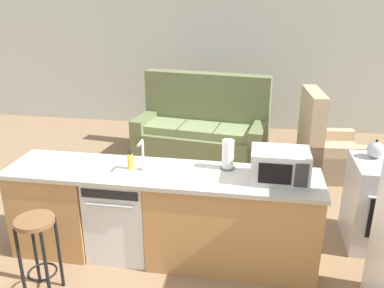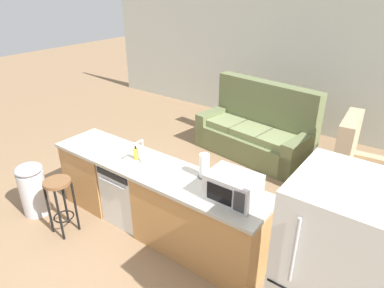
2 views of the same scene
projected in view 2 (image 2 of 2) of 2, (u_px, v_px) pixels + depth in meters
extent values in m
plane|color=#896B4C|center=(148.00, 224.00, 4.46)|extent=(24.00, 24.00, 0.00)
cube|color=beige|center=(302.00, 67.00, 6.75)|extent=(10.00, 0.06, 2.60)
cube|color=#B77F47|center=(98.00, 173.00, 4.76)|extent=(0.75, 0.62, 0.86)
cube|color=#B77F47|center=(200.00, 221.00, 3.82)|extent=(1.55, 0.62, 0.86)
cube|color=#ADA899|center=(153.00, 168.00, 3.99)|extent=(2.94, 0.66, 0.04)
cube|color=#49331C|center=(157.00, 226.00, 4.36)|extent=(2.86, 0.56, 0.08)
cube|color=silver|center=(132.00, 190.00, 4.41)|extent=(0.58, 0.58, 0.84)
cube|color=black|center=(112.00, 176.00, 4.03)|extent=(0.52, 0.01, 0.08)
cylinder|color=#B2B2B7|center=(112.00, 183.00, 4.07)|extent=(0.44, 0.02, 0.02)
cube|color=#B7B7BC|center=(357.00, 252.00, 3.40)|extent=(0.76, 0.64, 0.85)
cube|color=black|center=(349.00, 269.00, 3.15)|extent=(0.53, 0.01, 0.43)
cylinder|color=silver|center=(353.00, 252.00, 3.03)|extent=(0.61, 0.03, 0.03)
cube|color=#B7B7BC|center=(367.00, 216.00, 3.20)|extent=(0.76, 0.64, 0.05)
torus|color=black|center=(344.00, 214.00, 3.19)|extent=(0.16, 0.16, 0.01)
torus|color=black|center=(351.00, 201.00, 3.38)|extent=(0.16, 0.16, 0.01)
cylinder|color=#B2B2B7|center=(294.00, 251.00, 2.00)|extent=(0.02, 0.02, 0.47)
cube|color=#B7B7BC|center=(233.00, 187.00, 3.34)|extent=(0.50, 0.36, 0.28)
cube|color=black|center=(219.00, 194.00, 3.24)|extent=(0.27, 0.01, 0.18)
cube|color=#2D2D33|center=(239.00, 202.00, 3.12)|extent=(0.11, 0.01, 0.21)
cylinder|color=silver|center=(144.00, 161.00, 4.08)|extent=(0.07, 0.07, 0.03)
cylinder|color=silver|center=(143.00, 150.00, 4.02)|extent=(0.02, 0.02, 0.26)
cylinder|color=silver|center=(138.00, 142.00, 3.91)|extent=(0.02, 0.14, 0.02)
cylinder|color=#4C4C51|center=(204.00, 176.00, 3.78)|extent=(0.14, 0.14, 0.01)
cylinder|color=white|center=(204.00, 165.00, 3.72)|extent=(0.11, 0.11, 0.27)
cylinder|color=yellow|center=(136.00, 154.00, 4.12)|extent=(0.06, 0.06, 0.14)
cylinder|color=black|center=(135.00, 147.00, 4.09)|extent=(0.02, 0.02, 0.04)
sphere|color=#B2B2B7|center=(354.00, 194.00, 3.34)|extent=(0.17, 0.17, 0.17)
sphere|color=black|center=(356.00, 186.00, 3.30)|extent=(0.03, 0.03, 0.03)
cone|color=#B2B2B7|center=(363.00, 195.00, 3.29)|extent=(0.08, 0.04, 0.06)
cylinder|color=brown|center=(57.00, 182.00, 4.02)|extent=(0.32, 0.32, 0.04)
cylinder|color=black|center=(49.00, 209.00, 4.16)|extent=(0.03, 0.03, 0.70)
cylinder|color=black|center=(60.00, 216.00, 4.04)|extent=(0.03, 0.03, 0.70)
cylinder|color=black|center=(65.00, 200.00, 4.32)|extent=(0.03, 0.03, 0.70)
cylinder|color=black|center=(76.00, 207.00, 4.20)|extent=(0.03, 0.03, 0.70)
torus|color=black|center=(64.00, 216.00, 4.24)|extent=(0.25, 0.25, 0.02)
cylinder|color=#B7B7BC|center=(34.00, 193.00, 4.54)|extent=(0.34, 0.34, 0.62)
ellipsoid|color=#B7B7BC|center=(28.00, 169.00, 4.39)|extent=(0.35, 0.35, 0.14)
cube|color=#667047|center=(253.00, 143.00, 6.12)|extent=(2.10, 1.16, 0.42)
cube|color=#667047|center=(265.00, 117.00, 6.15)|extent=(2.01, 0.51, 1.27)
cube|color=#667047|center=(215.00, 125.00, 6.65)|extent=(0.32, 0.92, 0.62)
cube|color=#667047|center=(299.00, 155.00, 5.51)|extent=(0.32, 0.92, 0.62)
cube|color=#7D8959|center=(228.00, 122.00, 6.32)|extent=(0.64, 0.70, 0.12)
cube|color=#7D8959|center=(252.00, 130.00, 5.97)|extent=(0.64, 0.70, 0.12)
cube|color=#7D8959|center=(280.00, 140.00, 5.63)|extent=(0.64, 0.70, 0.12)
cube|color=tan|center=(361.00, 187.00, 4.88)|extent=(0.87, 0.92, 0.40)
cube|color=tan|center=(344.00, 157.00, 4.85)|extent=(0.27, 0.86, 1.20)
cube|color=tan|center=(358.00, 194.00, 4.58)|extent=(0.81, 0.23, 0.55)
cube|color=tan|center=(366.00, 172.00, 5.11)|extent=(0.81, 0.23, 0.55)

